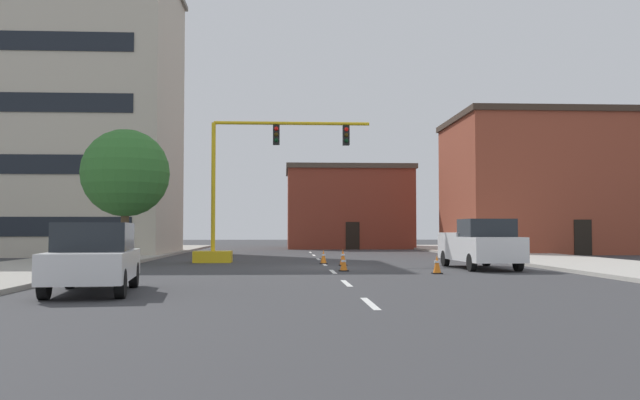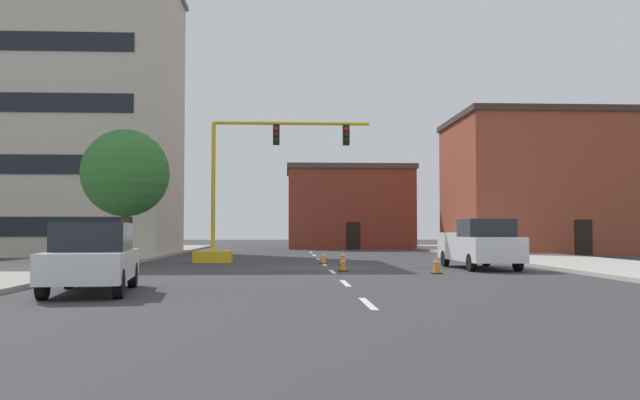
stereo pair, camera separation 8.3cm
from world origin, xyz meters
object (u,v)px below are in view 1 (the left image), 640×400
Objects in this scene: traffic_cone_roadside_a at (323,257)px; traffic_signal_gantry at (235,217)px; pickup_truck_white at (480,245)px; traffic_cone_roadside_b at (437,265)px; traffic_cone_roadside_d at (344,263)px; sedan_white_near_left at (94,257)px; tree_left_near at (125,173)px; traffic_cone_roadside_c at (343,257)px.

traffic_signal_gantry is at bearing 159.66° from traffic_cone_roadside_a.
pickup_truck_white is 3.95m from traffic_cone_roadside_b.
traffic_cone_roadside_b is 1.12× the size of traffic_cone_roadside_d.
pickup_truck_white is at bearing -29.88° from traffic_signal_gantry.
sedan_white_near_left is 7.26× the size of traffic_cone_roadside_a.
tree_left_near is 8.32× the size of traffic_cone_roadside_c.
traffic_cone_roadside_b is (10.16, 6.82, -0.56)m from sedan_white_near_left.
traffic_signal_gantry is 13.10× the size of traffic_cone_roadside_a.
tree_left_near is 1.31× the size of sedan_white_near_left.
tree_left_near is at bearing 149.92° from traffic_cone_roadside_b.
traffic_cone_roadside_b is 3.63m from traffic_cone_roadside_d.
traffic_signal_gantry reaches higher than traffic_cone_roadside_c.
tree_left_near reaches higher than traffic_cone_roadside_c.
pickup_truck_white is 7.39× the size of traffic_cone_roadside_c.
tree_left_near is at bearing 149.47° from traffic_cone_roadside_d.
tree_left_near is at bearing 164.11° from pickup_truck_white.
pickup_truck_white reaches higher than traffic_cone_roadside_c.
traffic_cone_roadside_b reaches higher than traffic_cone_roadside_d.
traffic_cone_roadside_b is at bearing -30.08° from tree_left_near.
tree_left_near reaches higher than traffic_cone_roadside_b.
tree_left_near is 10.63m from traffic_cone_roadside_c.
traffic_signal_gantry reaches higher than tree_left_near.
pickup_truck_white is 8.46× the size of traffic_cone_roadside_a.
pickup_truck_white is at bearing 13.01° from traffic_cone_roadside_d.
traffic_cone_roadside_d is (4.62, -7.18, -1.91)m from traffic_signal_gantry.
traffic_signal_gantry is 11.44× the size of traffic_cone_roadside_c.
tree_left_near is 16.03m from pickup_truck_white.
traffic_cone_roadside_b is at bearing -63.85° from traffic_cone_roadside_a.
traffic_cone_roadside_b is (12.67, -7.34, -3.82)m from tree_left_near.
traffic_cone_roadside_c is at bearing 59.98° from sedan_white_near_left.
traffic_signal_gantry is 8.75m from traffic_cone_roadside_d.
pickup_truck_white is at bearing -27.67° from traffic_cone_roadside_c.
tree_left_near is (-4.87, -1.58, 1.94)m from traffic_signal_gantry.
traffic_signal_gantry is 12.00m from traffic_cone_roadside_b.
sedan_white_near_left is (-2.36, -15.74, -1.32)m from traffic_signal_gantry.
traffic_signal_gantry is 6.13m from traffic_cone_roadside_c.
tree_left_near reaches higher than traffic_cone_roadside_a.
pickup_truck_white reaches higher than traffic_cone_roadside_a.
traffic_cone_roadside_b is at bearing -128.73° from pickup_truck_white.
traffic_cone_roadside_c is (9.82, -1.53, -3.78)m from tree_left_near.
sedan_white_near_left is at bearing -79.92° from tree_left_near.
sedan_white_near_left is at bearing -129.18° from traffic_cone_roadside_d.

